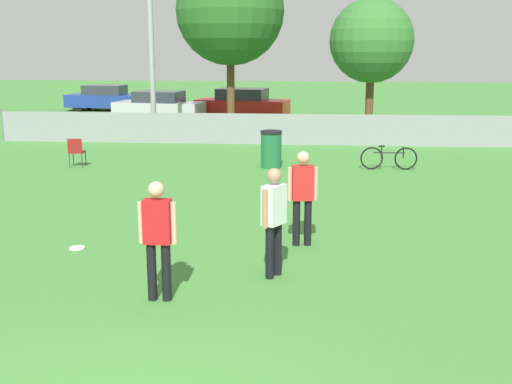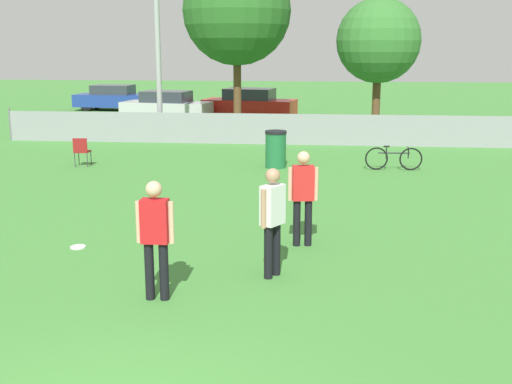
% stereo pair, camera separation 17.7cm
% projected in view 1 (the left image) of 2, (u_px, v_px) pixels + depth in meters
% --- Properties ---
extents(fence_backline, '(19.22, 0.07, 1.21)m').
position_uv_depth(fence_backline, '(261.00, 129.00, 22.86)').
color(fence_backline, gray).
rests_on(fence_backline, ground_plane).
extents(light_pole, '(0.90, 0.36, 8.55)m').
position_uv_depth(light_pole, '(150.00, 1.00, 23.09)').
color(light_pole, '#9E9EA3').
rests_on(light_pole, ground_plane).
extents(tree_near_pole, '(4.36, 4.36, 7.01)m').
position_uv_depth(tree_near_pole, '(230.00, 11.00, 25.66)').
color(tree_near_pole, brown).
rests_on(tree_near_pole, ground_plane).
extents(tree_far_right, '(3.28, 3.28, 5.29)m').
position_uv_depth(tree_far_right, '(372.00, 41.00, 25.00)').
color(tree_far_right, brown).
rests_on(tree_far_right, ground_plane).
extents(player_thrower_red, '(0.52, 0.28, 1.69)m').
position_uv_depth(player_thrower_red, '(303.00, 192.00, 11.15)').
color(player_thrower_red, black).
rests_on(player_thrower_red, ground_plane).
extents(player_defender_red, '(0.53, 0.22, 1.69)m').
position_uv_depth(player_defender_red, '(158.00, 233.00, 8.70)').
color(player_defender_red, black).
rests_on(player_defender_red, ground_plane).
extents(player_receiver_white, '(0.38, 0.46, 1.69)m').
position_uv_depth(player_receiver_white, '(274.00, 215.00, 9.61)').
color(player_receiver_white, black).
rests_on(player_receiver_white, ground_plane).
extents(frisbee_disc, '(0.27, 0.27, 0.03)m').
position_uv_depth(frisbee_disc, '(77.00, 248.00, 11.16)').
color(frisbee_disc, white).
rests_on(frisbee_disc, ground_plane).
extents(folding_chair_sideline, '(0.44, 0.44, 0.84)m').
position_uv_depth(folding_chair_sideline, '(76.00, 150.00, 18.60)').
color(folding_chair_sideline, '#333338').
rests_on(folding_chair_sideline, ground_plane).
extents(bicycle_sideline, '(1.61, 0.44, 0.69)m').
position_uv_depth(bicycle_sideline, '(389.00, 158.00, 18.22)').
color(bicycle_sideline, black).
rests_on(bicycle_sideline, ground_plane).
extents(trash_bin, '(0.62, 0.62, 1.07)m').
position_uv_depth(trash_bin, '(271.00, 149.00, 18.50)').
color(trash_bin, '#1E6638').
rests_on(trash_bin, ground_plane).
extents(parked_car_blue, '(4.15, 1.88, 1.37)m').
position_uv_depth(parked_car_blue, '(105.00, 98.00, 34.87)').
color(parked_car_blue, black).
rests_on(parked_car_blue, ground_plane).
extents(parked_car_silver, '(4.35, 2.32, 1.38)m').
position_uv_depth(parked_car_silver, '(159.00, 106.00, 30.20)').
color(parked_car_silver, black).
rests_on(parked_car_silver, ground_plane).
extents(parked_car_red, '(4.67, 2.51, 1.43)m').
position_uv_depth(parked_car_red, '(242.00, 104.00, 31.20)').
color(parked_car_red, black).
rests_on(parked_car_red, ground_plane).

